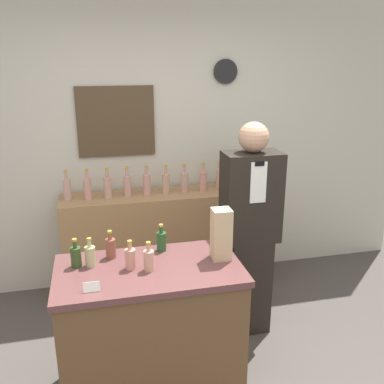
% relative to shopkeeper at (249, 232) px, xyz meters
% --- Properties ---
extents(back_wall, '(5.20, 0.09, 2.70)m').
position_rel_shopkeeper_xyz_m(back_wall, '(-0.58, 1.05, 0.51)').
color(back_wall, beige).
rests_on(back_wall, ground_plane).
extents(back_shelf, '(1.92, 0.41, 0.95)m').
position_rel_shopkeeper_xyz_m(back_shelf, '(-0.48, 0.78, -0.37)').
color(back_shelf, '#9E754C').
rests_on(back_shelf, ground_plane).
extents(display_counter, '(1.13, 0.62, 0.90)m').
position_rel_shopkeeper_xyz_m(display_counter, '(-0.84, -0.51, -0.39)').
color(display_counter, brown).
rests_on(display_counter, ground_plane).
extents(shopkeeper, '(0.43, 0.27, 1.69)m').
position_rel_shopkeeper_xyz_m(shopkeeper, '(0.00, 0.00, 0.00)').
color(shopkeeper, black).
rests_on(shopkeeper, ground_plane).
extents(potted_plant, '(0.27, 0.27, 0.36)m').
position_rel_shopkeeper_xyz_m(potted_plant, '(0.22, 0.74, 0.31)').
color(potted_plant, '#9E998E').
rests_on(potted_plant, back_shelf).
extents(paper_bag, '(0.12, 0.12, 0.33)m').
position_rel_shopkeeper_xyz_m(paper_bag, '(-0.38, -0.49, 0.23)').
color(paper_bag, tan).
rests_on(paper_bag, display_counter).
extents(price_card_left, '(0.09, 0.02, 0.06)m').
position_rel_shopkeeper_xyz_m(price_card_left, '(-1.18, -0.72, 0.09)').
color(price_card_left, white).
rests_on(price_card_left, display_counter).
extents(counter_bottle_0, '(0.06, 0.06, 0.18)m').
position_rel_shopkeeper_xyz_m(counter_bottle_0, '(-1.27, -0.40, 0.13)').
color(counter_bottle_0, '#2F4720').
rests_on(counter_bottle_0, display_counter).
extents(counter_bottle_1, '(0.06, 0.06, 0.18)m').
position_rel_shopkeeper_xyz_m(counter_bottle_1, '(-1.19, -0.41, 0.13)').
color(counter_bottle_1, tan).
rests_on(counter_bottle_1, display_counter).
extents(counter_bottle_2, '(0.06, 0.06, 0.18)m').
position_rel_shopkeeper_xyz_m(counter_bottle_2, '(-1.06, -0.32, 0.13)').
color(counter_bottle_2, brown).
rests_on(counter_bottle_2, display_counter).
extents(counter_bottle_3, '(0.06, 0.06, 0.18)m').
position_rel_shopkeeper_xyz_m(counter_bottle_3, '(-0.95, -0.50, 0.13)').
color(counter_bottle_3, tan).
rests_on(counter_bottle_3, display_counter).
extents(counter_bottle_4, '(0.06, 0.06, 0.18)m').
position_rel_shopkeeper_xyz_m(counter_bottle_4, '(-0.85, -0.55, 0.13)').
color(counter_bottle_4, tan).
rests_on(counter_bottle_4, display_counter).
extents(counter_bottle_5, '(0.06, 0.06, 0.18)m').
position_rel_shopkeeper_xyz_m(counter_bottle_5, '(-0.73, -0.29, 0.13)').
color(counter_bottle_5, '#244D26').
rests_on(counter_bottle_5, display_counter).
extents(shelf_bottle_0, '(0.07, 0.07, 0.27)m').
position_rel_shopkeeper_xyz_m(shelf_bottle_0, '(-1.36, 0.80, 0.21)').
color(shelf_bottle_0, tan).
rests_on(shelf_bottle_0, back_shelf).
extents(shelf_bottle_1, '(0.07, 0.07, 0.27)m').
position_rel_shopkeeper_xyz_m(shelf_bottle_1, '(-1.19, 0.77, 0.21)').
color(shelf_bottle_1, tan).
rests_on(shelf_bottle_1, back_shelf).
extents(shelf_bottle_2, '(0.07, 0.07, 0.27)m').
position_rel_shopkeeper_xyz_m(shelf_bottle_2, '(-1.02, 0.76, 0.21)').
color(shelf_bottle_2, tan).
rests_on(shelf_bottle_2, back_shelf).
extents(shelf_bottle_3, '(0.07, 0.07, 0.27)m').
position_rel_shopkeeper_xyz_m(shelf_bottle_3, '(-0.85, 0.78, 0.21)').
color(shelf_bottle_3, tan).
rests_on(shelf_bottle_3, back_shelf).
extents(shelf_bottle_4, '(0.07, 0.07, 0.27)m').
position_rel_shopkeeper_xyz_m(shelf_bottle_4, '(-0.68, 0.78, 0.21)').
color(shelf_bottle_4, tan).
rests_on(shelf_bottle_4, back_shelf).
extents(shelf_bottle_5, '(0.07, 0.07, 0.27)m').
position_rel_shopkeeper_xyz_m(shelf_bottle_5, '(-0.51, 0.77, 0.21)').
color(shelf_bottle_5, tan).
rests_on(shelf_bottle_5, back_shelf).
extents(shelf_bottle_6, '(0.07, 0.07, 0.27)m').
position_rel_shopkeeper_xyz_m(shelf_bottle_6, '(-0.34, 0.78, 0.21)').
color(shelf_bottle_6, tan).
rests_on(shelf_bottle_6, back_shelf).
extents(shelf_bottle_7, '(0.07, 0.07, 0.27)m').
position_rel_shopkeeper_xyz_m(shelf_bottle_7, '(-0.17, 0.76, 0.21)').
color(shelf_bottle_7, tan).
rests_on(shelf_bottle_7, back_shelf).
extents(shelf_bottle_8, '(0.07, 0.07, 0.27)m').
position_rel_shopkeeper_xyz_m(shelf_bottle_8, '(0.00, 0.80, 0.21)').
color(shelf_bottle_8, tan).
rests_on(shelf_bottle_8, back_shelf).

